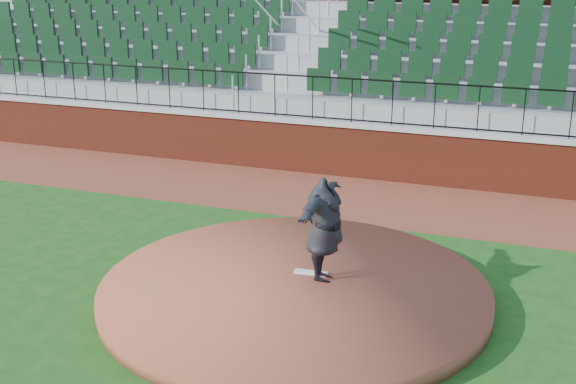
# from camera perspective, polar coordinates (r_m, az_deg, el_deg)

# --- Properties ---
(ground) EXTENTS (90.00, 90.00, 0.00)m
(ground) POSITION_cam_1_polar(r_m,az_deg,el_deg) (11.24, -2.69, -8.53)
(ground) COLOR #194914
(ground) RESTS_ON ground
(warning_track) EXTENTS (34.00, 3.20, 0.01)m
(warning_track) POSITION_cam_1_polar(r_m,az_deg,el_deg) (15.99, 4.86, -0.41)
(warning_track) COLOR brown
(warning_track) RESTS_ON ground
(field_wall) EXTENTS (34.00, 0.35, 1.20)m
(field_wall) POSITION_cam_1_polar(r_m,az_deg,el_deg) (17.30, 6.35, 3.01)
(field_wall) COLOR maroon
(field_wall) RESTS_ON ground
(wall_cap) EXTENTS (34.00, 0.45, 0.10)m
(wall_cap) POSITION_cam_1_polar(r_m,az_deg,el_deg) (17.15, 6.42, 5.11)
(wall_cap) COLOR #B7B7B7
(wall_cap) RESTS_ON field_wall
(wall_railing) EXTENTS (34.00, 0.05, 1.00)m
(wall_railing) POSITION_cam_1_polar(r_m,az_deg,el_deg) (17.04, 6.49, 6.92)
(wall_railing) COLOR black
(wall_railing) RESTS_ON wall_cap
(seating_stands) EXTENTS (34.00, 5.10, 4.60)m
(seating_stands) POSITION_cam_1_polar(r_m,az_deg,el_deg) (19.58, 8.51, 9.73)
(seating_stands) COLOR gray
(seating_stands) RESTS_ON ground
(concourse_wall) EXTENTS (34.00, 0.50, 5.50)m
(concourse_wall) POSITION_cam_1_polar(r_m,az_deg,el_deg) (22.26, 10.12, 11.77)
(concourse_wall) COLOR maroon
(concourse_wall) RESTS_ON ground
(pitchers_mound) EXTENTS (5.90, 5.90, 0.25)m
(pitchers_mound) POSITION_cam_1_polar(r_m,az_deg,el_deg) (11.33, 0.48, -7.60)
(pitchers_mound) COLOR brown
(pitchers_mound) RESTS_ON ground
(pitching_rubber) EXTENTS (0.53, 0.17, 0.03)m
(pitching_rubber) POSITION_cam_1_polar(r_m,az_deg,el_deg) (11.59, 1.77, -6.23)
(pitching_rubber) COLOR white
(pitching_rubber) RESTS_ON pitchers_mound
(pitcher) EXTENTS (0.68, 2.04, 1.63)m
(pitcher) POSITION_cam_1_polar(r_m,az_deg,el_deg) (11.09, 2.83, -2.90)
(pitcher) COLOR black
(pitcher) RESTS_ON pitchers_mound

